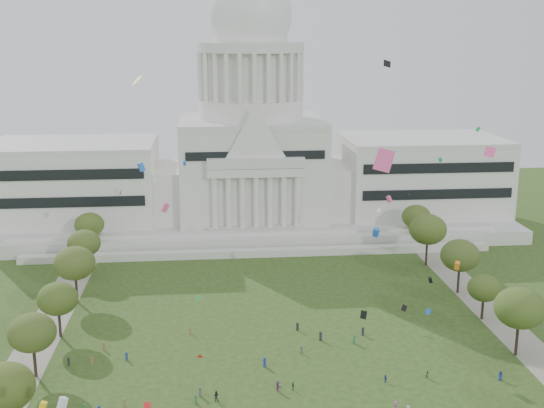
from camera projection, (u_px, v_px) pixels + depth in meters
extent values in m
cube|color=beige|center=(252.00, 218.00, 219.88)|extent=(160.00, 60.00, 4.00)
cube|color=beige|center=(259.00, 253.00, 188.22)|extent=(130.00, 3.00, 2.00)
cube|color=beige|center=(257.00, 239.00, 195.59)|extent=(140.00, 3.00, 5.00)
cube|color=silver|center=(75.00, 183.00, 210.79)|extent=(50.00, 34.00, 22.00)
cube|color=silver|center=(421.00, 176.00, 220.79)|extent=(50.00, 34.00, 22.00)
cube|color=silver|center=(166.00, 192.00, 212.12)|extent=(12.00, 26.00, 16.00)
cube|color=silver|center=(337.00, 188.00, 217.03)|extent=(12.00, 26.00, 16.00)
cube|color=silver|center=(252.00, 170.00, 215.07)|extent=(44.00, 38.00, 28.00)
cube|color=silver|center=(256.00, 173.00, 194.97)|extent=(28.00, 3.00, 2.40)
cube|color=black|center=(63.00, 189.00, 193.68)|extent=(46.00, 0.40, 11.00)
cube|color=black|center=(439.00, 181.00, 203.68)|extent=(46.00, 0.40, 11.00)
cylinder|color=silver|center=(251.00, 109.00, 210.41)|extent=(32.00, 32.00, 6.00)
cylinder|color=silver|center=(251.00, 76.00, 208.01)|extent=(28.00, 28.00, 14.00)
cylinder|color=beige|center=(251.00, 47.00, 205.97)|extent=(32.40, 32.40, 3.00)
cylinder|color=silver|center=(251.00, 29.00, 204.65)|extent=(22.00, 22.00, 8.00)
ellipsoid|color=white|center=(250.00, 15.00, 203.69)|extent=(25.00, 25.00, 26.20)
cube|color=gray|center=(36.00, 346.00, 133.83)|extent=(8.00, 160.00, 0.04)
cube|color=gray|center=(507.00, 327.00, 142.56)|extent=(8.00, 160.00, 0.04)
ellipsoid|color=#394D15|center=(5.00, 388.00, 100.18)|extent=(8.86, 8.86, 7.25)
cylinder|color=black|center=(35.00, 363.00, 121.18)|extent=(0.56, 0.56, 5.47)
ellipsoid|color=#364919|center=(32.00, 333.00, 119.79)|extent=(8.42, 8.42, 6.89)
cylinder|color=black|center=(517.00, 340.00, 129.33)|extent=(0.56, 0.56, 6.20)
ellipsoid|color=#365118|center=(520.00, 308.00, 127.75)|extent=(9.55, 9.55, 7.82)
cylinder|color=black|center=(60.00, 325.00, 137.35)|extent=(0.56, 0.56, 5.27)
ellipsoid|color=#324914|center=(58.00, 299.00, 136.00)|extent=(8.12, 8.12, 6.65)
cylinder|color=black|center=(482.00, 309.00, 146.03)|extent=(0.56, 0.56, 4.56)
ellipsoid|color=#364E17|center=(484.00, 288.00, 144.87)|extent=(7.01, 7.01, 5.74)
cylinder|color=black|center=(77.00, 290.00, 155.14)|extent=(0.56, 0.56, 6.03)
ellipsoid|color=#3A4A1B|center=(75.00, 263.00, 153.60)|extent=(9.29, 9.29, 7.60)
cylinder|color=black|center=(458.00, 281.00, 160.92)|extent=(0.56, 0.56, 5.97)
ellipsoid|color=#334719|center=(460.00, 255.00, 159.41)|extent=(9.19, 9.19, 7.52)
cylinder|color=black|center=(86.00, 265.00, 173.08)|extent=(0.56, 0.56, 5.41)
ellipsoid|color=#3A4C1D|center=(84.00, 243.00, 171.70)|extent=(8.33, 8.33, 6.81)
cylinder|color=black|center=(426.00, 254.00, 180.24)|extent=(0.56, 0.56, 6.37)
ellipsoid|color=#3C5018|center=(428.00, 229.00, 178.61)|extent=(9.82, 9.82, 8.03)
cylinder|color=black|center=(91.00, 244.00, 190.46)|extent=(0.56, 0.56, 5.32)
ellipsoid|color=#394F18|center=(89.00, 225.00, 189.11)|extent=(8.19, 8.19, 6.70)
cylinder|color=black|center=(415.00, 236.00, 197.91)|extent=(0.56, 0.56, 5.47)
ellipsoid|color=#364D16|center=(416.00, 217.00, 196.52)|extent=(8.42, 8.42, 6.89)
imported|color=navy|center=(500.00, 375.00, 120.46)|extent=(1.01, 0.88, 1.73)
imported|color=#33723F|center=(428.00, 375.00, 121.02)|extent=(0.83, 0.63, 1.52)
imported|color=#994C8C|center=(396.00, 406.00, 110.47)|extent=(0.80, 1.22, 1.75)
imported|color=#33723F|center=(293.00, 386.00, 117.11)|extent=(0.76, 1.01, 1.53)
imported|color=#994C8C|center=(278.00, 386.00, 116.62)|extent=(1.47, 1.89, 1.91)
imported|color=#26262B|center=(216.00, 396.00, 113.49)|extent=(1.01, 0.77, 1.83)
imported|color=navy|center=(386.00, 379.00, 119.63)|extent=(0.66, 0.94, 1.45)
cube|color=#26262B|center=(363.00, 331.00, 138.53)|extent=(0.48, 0.34, 1.67)
cube|color=olive|center=(124.00, 403.00, 111.52)|extent=(0.30, 0.45, 1.65)
cube|color=navy|center=(127.00, 356.00, 127.85)|extent=(0.39, 0.47, 1.54)
cube|color=olive|center=(190.00, 330.00, 139.07)|extent=(0.44, 0.51, 1.64)
cube|color=olive|center=(104.00, 346.00, 131.93)|extent=(0.51, 0.50, 1.67)
cube|color=#33723F|center=(354.00, 339.00, 134.72)|extent=(0.56, 0.46, 1.81)
cube|color=#4C4C51|center=(302.00, 350.00, 130.54)|extent=(0.38, 0.47, 1.54)
cube|color=navy|center=(265.00, 362.00, 125.27)|extent=(0.52, 0.56, 1.80)
cube|color=#33723F|center=(196.00, 399.00, 112.76)|extent=(0.41, 0.48, 1.56)
cube|color=#26262B|center=(321.00, 336.00, 136.08)|extent=(0.56, 0.55, 1.83)
cube|color=#26262B|center=(298.00, 327.00, 140.69)|extent=(0.50, 0.52, 1.69)
cube|color=#4C4C51|center=(200.00, 392.00, 115.03)|extent=(0.35, 0.49, 1.69)
cube|color=olive|center=(92.00, 361.00, 126.05)|extent=(0.45, 0.36, 1.45)
cube|color=#26262B|center=(69.00, 362.00, 125.67)|extent=(0.34, 0.47, 1.59)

